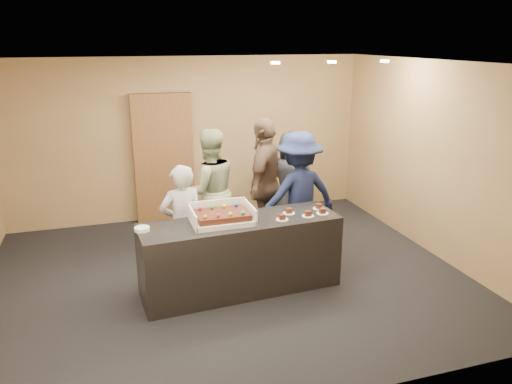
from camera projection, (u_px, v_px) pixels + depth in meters
room at (226, 177)px, 6.10m from camera, size 6.04×6.00×2.70m
serving_counter at (241, 256)px, 6.05m from camera, size 2.44×0.84×0.90m
storage_cabinet at (164, 158)px, 8.24m from camera, size 0.97×0.15×2.13m
cake_box at (222, 218)px, 5.86m from camera, size 0.72×0.49×0.21m
sheet_cake at (222, 215)px, 5.82m from camera, size 0.61×0.42×0.12m
plate_stack at (142, 229)px, 5.60m from camera, size 0.17×0.17×0.04m
slice_a at (282, 218)px, 5.93m from camera, size 0.15×0.15×0.07m
slice_b at (289, 212)px, 6.15m from camera, size 0.15×0.15×0.07m
slice_c at (308, 214)px, 6.05m from camera, size 0.15×0.15×0.07m
slice_d at (319, 207)px, 6.32m from camera, size 0.15×0.15×0.07m
slice_e at (322, 212)px, 6.14m from camera, size 0.15×0.15×0.07m
person_server_grey at (182, 224)px, 6.18m from camera, size 0.60×0.44×1.52m
person_sage_man at (209, 191)px, 7.09m from camera, size 0.94×0.76×1.79m
person_navy_man at (298, 195)px, 6.93m from camera, size 1.20×0.75×1.77m
person_brown_extra at (265, 184)px, 7.20m from camera, size 1.03×1.19×1.92m
person_dark_suit at (290, 181)px, 7.92m from camera, size 0.90×0.72×1.60m
ceiling_spotlights at (332, 62)px, 6.62m from camera, size 1.72×0.12×0.03m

